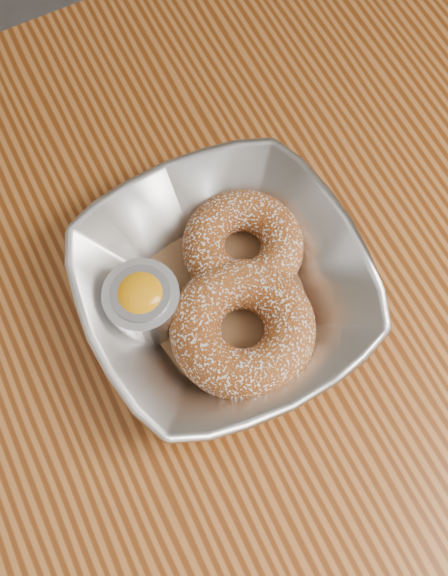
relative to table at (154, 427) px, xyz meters
name	(u,v)px	position (x,y,z in m)	size (l,w,h in m)	color
ground_plane	(189,485)	(0.00, 0.00, -0.65)	(4.00, 4.00, 0.00)	#565659
table	(154,427)	(0.00, 0.00, 0.00)	(1.20, 0.80, 0.75)	brown
serving_bowl	(224,289)	(0.10, 0.05, 0.13)	(0.22, 0.22, 0.06)	#B5B7BC
parchment	(224,297)	(0.10, 0.05, 0.11)	(0.14, 0.14, 0.00)	brown
donut_back	(243,246)	(0.13, 0.08, 0.13)	(0.10, 0.10, 0.04)	brown
donut_front	(243,328)	(0.10, 0.01, 0.13)	(0.11, 0.11, 0.04)	brown
ramekin	(143,302)	(0.04, 0.07, 0.13)	(0.06, 0.06, 0.05)	#B5B7BC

